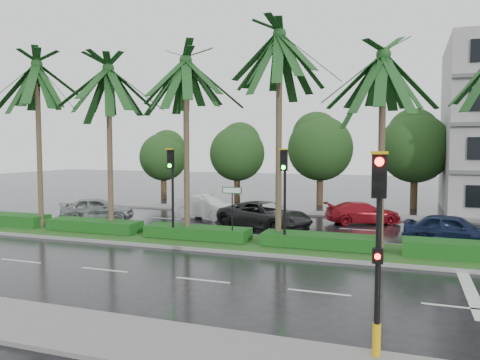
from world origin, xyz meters
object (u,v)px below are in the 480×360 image
(car_red, at_px, (363,213))
(car_darkgrey, at_px, (265,215))
(signal_median_left, at_px, (172,180))
(street_sign, at_px, (232,201))
(car_blue, at_px, (453,230))
(car_white, at_px, (207,207))
(car_silver, at_px, (98,209))
(signal_near, at_px, (378,246))

(car_red, bearing_deg, car_darkgrey, 104.93)
(signal_median_left, height_order, street_sign, signal_median_left)
(signal_median_left, bearing_deg, car_darkgrey, 58.49)
(street_sign, xyz_separation_m, car_blue, (9.56, 3.61, -1.39))
(street_sign, height_order, car_white, street_sign)
(car_silver, distance_m, car_white, 6.75)
(signal_median_left, height_order, car_white, signal_median_left)
(car_darkgrey, bearing_deg, car_red, -30.71)
(car_blue, bearing_deg, car_white, 87.18)
(car_red, bearing_deg, car_silver, 83.24)
(signal_median_left, bearing_deg, car_white, 101.35)
(car_silver, xyz_separation_m, car_white, (6.00, 3.09, 0.00))
(car_silver, relative_size, car_white, 0.96)
(signal_median_left, relative_size, car_darkgrey, 0.79)
(signal_median_left, xyz_separation_m, car_darkgrey, (3.10, 5.06, -2.23))
(car_silver, height_order, car_blue, car_silver)
(signal_near, relative_size, car_silver, 0.99)
(signal_median_left, relative_size, street_sign, 1.68)
(car_silver, relative_size, car_red, 0.98)
(signal_near, distance_m, car_blue, 13.84)
(car_blue, bearing_deg, car_silver, 100.18)
(car_white, bearing_deg, car_blue, -86.88)
(street_sign, bearing_deg, car_silver, 158.21)
(car_white, distance_m, car_blue, 14.54)
(car_silver, bearing_deg, signal_near, -152.98)
(car_darkgrey, distance_m, car_red, 6.30)
(car_red, bearing_deg, car_white, 75.62)
(signal_near, distance_m, car_white, 20.73)
(car_darkgrey, bearing_deg, car_blue, -76.36)
(signal_near, height_order, street_sign, signal_near)
(signal_near, bearing_deg, signal_median_left, 135.91)
(car_darkgrey, bearing_deg, car_white, 83.57)
(street_sign, bearing_deg, car_white, 121.68)
(signal_median_left, height_order, car_darkgrey, signal_median_left)
(signal_near, bearing_deg, car_blue, 79.23)
(signal_near, xyz_separation_m, car_blue, (2.56, 13.48, -1.77))
(signal_median_left, bearing_deg, car_blue, 16.79)
(street_sign, height_order, car_red, street_sign)
(signal_near, xyz_separation_m, street_sign, (-7.00, 9.87, -0.38))
(car_white, xyz_separation_m, car_darkgrey, (4.60, -2.41, 0.02))
(signal_near, xyz_separation_m, car_darkgrey, (-6.90, 14.75, -1.73))
(street_sign, distance_m, car_darkgrey, 5.06)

